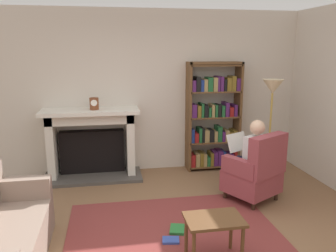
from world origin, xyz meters
TOP-DOWN VIEW (x-y plane):
  - ground at (0.00, 0.00)m, footprint 14.00×14.00m
  - back_wall at (0.00, 2.55)m, footprint 5.60×0.10m
  - area_rug at (0.00, 0.30)m, footprint 2.40×1.80m
  - fireplace at (-0.96, 2.30)m, footprint 1.56×0.64m
  - mantel_clock at (-0.89, 2.20)m, footprint 0.14×0.14m
  - bookshelf at (1.09, 2.33)m, footprint 0.91×0.32m
  - armchair_reading at (1.27, 0.93)m, footprint 0.86×0.85m
  - seated_reader at (1.21, 1.04)m, footprint 0.53×0.59m
  - side_table at (0.29, -0.29)m, footprint 0.56×0.39m
  - scattered_books at (0.01, 0.24)m, footprint 0.32×0.42m
  - floor_lamp at (1.81, 1.67)m, footprint 0.32×0.32m

SIDE VIEW (x-z plane):
  - ground at x=0.00m, z-range 0.00..0.00m
  - area_rug at x=0.00m, z-range 0.00..0.01m
  - scattered_books at x=0.01m, z-range 0.01..0.04m
  - side_table at x=0.29m, z-range 0.16..0.61m
  - armchair_reading at x=1.27m, z-range -0.06..0.91m
  - fireplace at x=-0.96m, z-range 0.03..1.16m
  - seated_reader at x=1.21m, z-range 0.05..1.19m
  - bookshelf at x=1.09m, z-range -0.02..1.83m
  - mantel_clock at x=-0.89m, z-range 1.13..1.32m
  - back_wall at x=0.00m, z-range 0.00..2.70m
  - floor_lamp at x=1.81m, z-range 0.55..2.16m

